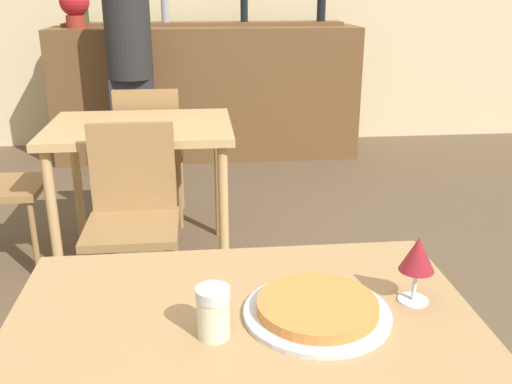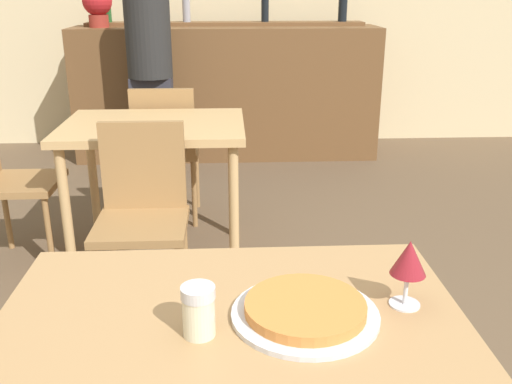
# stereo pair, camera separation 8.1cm
# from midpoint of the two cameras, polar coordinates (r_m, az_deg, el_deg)

# --- Properties ---
(dining_table_near) EXTENTS (1.03, 0.75, 0.77)m
(dining_table_near) POSITION_cam_midpoint_polar(r_m,az_deg,el_deg) (1.31, -0.56, -16.48)
(dining_table_near) COLOR #A87F51
(dining_table_near) RESTS_ON ground_plane
(dining_table_far) EXTENTS (0.94, 0.72, 0.78)m
(dining_table_far) POSITION_cam_midpoint_polar(r_m,az_deg,el_deg) (3.05, -9.37, 4.94)
(dining_table_far) COLOR tan
(dining_table_far) RESTS_ON ground_plane
(bar_counter) EXTENTS (2.60, 0.56, 1.12)m
(bar_counter) POSITION_cam_midpoint_polar(r_m,az_deg,el_deg) (5.09, -2.43, 9.90)
(bar_counter) COLOR brown
(bar_counter) RESTS_ON ground_plane
(bar_back_shelf) EXTENTS (2.39, 0.24, 0.34)m
(bar_back_shelf) POSITION_cam_midpoint_polar(r_m,az_deg,el_deg) (5.16, -2.61, 16.87)
(bar_back_shelf) COLOR brown
(bar_back_shelf) RESTS_ON bar_counter
(chair_far_side_front) EXTENTS (0.40, 0.40, 0.88)m
(chair_far_side_front) POSITION_cam_midpoint_polar(r_m,az_deg,el_deg) (2.59, -10.39, -1.44)
(chair_far_side_front) COLOR olive
(chair_far_side_front) RESTS_ON ground_plane
(chair_far_side_back) EXTENTS (0.40, 0.40, 0.88)m
(chair_far_side_back) POSITION_cam_midpoint_polar(r_m,az_deg,el_deg) (3.60, -8.36, 4.74)
(chair_far_side_back) COLOR olive
(chair_far_side_back) RESTS_ON ground_plane
(chair_far_side_left) EXTENTS (0.40, 0.40, 0.88)m
(chair_far_side_left) POSITION_cam_midpoint_polar(r_m,az_deg,el_deg) (3.28, -23.22, 1.79)
(chair_far_side_left) COLOR olive
(chair_far_side_left) RESTS_ON ground_plane
(pizza_tray) EXTENTS (0.32, 0.32, 0.04)m
(pizza_tray) POSITION_cam_midpoint_polar(r_m,az_deg,el_deg) (1.28, 6.82, -11.69)
(pizza_tray) COLOR silver
(pizza_tray) RESTS_ON dining_table_near
(cheese_shaker) EXTENTS (0.07, 0.07, 0.11)m
(cheese_shaker) POSITION_cam_midpoint_polar(r_m,az_deg,el_deg) (1.19, -3.76, -11.78)
(cheese_shaker) COLOR beige
(cheese_shaker) RESTS_ON dining_table_near
(person_standing) EXTENTS (0.34, 0.34, 1.65)m
(person_standing) POSITION_cam_midpoint_polar(r_m,az_deg,el_deg) (4.50, -10.04, 12.54)
(person_standing) COLOR #2D2D38
(person_standing) RESTS_ON ground_plane
(wine_glass) EXTENTS (0.08, 0.08, 0.16)m
(wine_glass) POSITION_cam_midpoint_polar(r_m,az_deg,el_deg) (1.32, 16.78, -6.53)
(wine_glass) COLOR silver
(wine_glass) RESTS_ON dining_table_near
(potted_plant) EXTENTS (0.24, 0.24, 0.33)m
(potted_plant) POSITION_cam_midpoint_polar(r_m,az_deg,el_deg) (5.07, -15.12, 17.69)
(potted_plant) COLOR maroon
(potted_plant) RESTS_ON bar_counter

